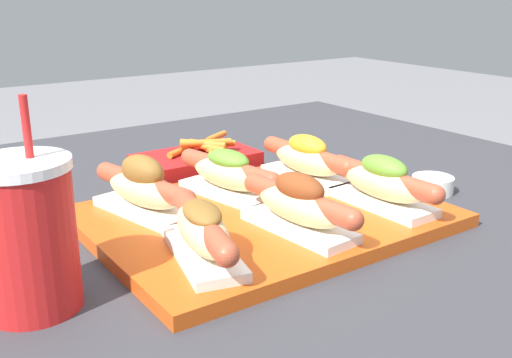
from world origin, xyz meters
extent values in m
cube|color=#CC4C14|center=(-0.02, -0.06, 0.71)|extent=(0.46, 0.35, 0.02)
cube|color=white|center=(-0.16, -0.15, 0.73)|extent=(0.10, 0.17, 0.01)
ellipsoid|color=#E5C184|center=(-0.16, -0.15, 0.76)|extent=(0.08, 0.15, 0.04)
cylinder|color=#AD472D|center=(-0.16, -0.15, 0.76)|extent=(0.07, 0.18, 0.03)
sphere|color=#AD472D|center=(-0.18, -0.23, 0.76)|extent=(0.03, 0.03, 0.03)
sphere|color=#AD472D|center=(-0.14, -0.06, 0.76)|extent=(0.03, 0.03, 0.03)
ellipsoid|color=brown|center=(-0.16, -0.15, 0.78)|extent=(0.06, 0.08, 0.02)
cube|color=white|center=(-0.03, -0.15, 0.73)|extent=(0.07, 0.16, 0.01)
ellipsoid|color=#E5C184|center=(-0.03, -0.15, 0.76)|extent=(0.06, 0.14, 0.04)
cylinder|color=#AD472D|center=(-0.03, -0.15, 0.76)|extent=(0.04, 0.18, 0.03)
sphere|color=#AD472D|center=(-0.02, -0.23, 0.76)|extent=(0.03, 0.03, 0.03)
sphere|color=#AD472D|center=(-0.03, -0.06, 0.76)|extent=(0.03, 0.03, 0.03)
ellipsoid|color=brown|center=(-0.03, -0.15, 0.78)|extent=(0.05, 0.08, 0.03)
cube|color=white|center=(0.12, -0.14, 0.73)|extent=(0.06, 0.16, 0.01)
ellipsoid|color=#E5C184|center=(0.12, -0.14, 0.76)|extent=(0.05, 0.14, 0.04)
cylinder|color=#AD472D|center=(0.12, -0.14, 0.76)|extent=(0.03, 0.17, 0.03)
sphere|color=#AD472D|center=(0.13, -0.23, 0.76)|extent=(0.03, 0.03, 0.03)
sphere|color=#AD472D|center=(0.12, -0.06, 0.76)|extent=(0.03, 0.03, 0.03)
ellipsoid|color=#5B992D|center=(0.12, -0.14, 0.78)|extent=(0.04, 0.08, 0.03)
cube|color=white|center=(-0.16, 0.02, 0.73)|extent=(0.09, 0.17, 0.01)
ellipsoid|color=#E5C184|center=(-0.16, 0.02, 0.76)|extent=(0.08, 0.15, 0.04)
cylinder|color=#AD472D|center=(-0.16, 0.02, 0.76)|extent=(0.06, 0.18, 0.03)
sphere|color=#AD472D|center=(-0.14, -0.07, 0.76)|extent=(0.03, 0.03, 0.03)
sphere|color=#AD472D|center=(-0.18, 0.11, 0.76)|extent=(0.03, 0.03, 0.03)
ellipsoid|color=brown|center=(-0.16, 0.02, 0.78)|extent=(0.06, 0.08, 0.04)
cube|color=white|center=(-0.03, 0.02, 0.73)|extent=(0.09, 0.17, 0.01)
ellipsoid|color=#E5C184|center=(-0.03, 0.02, 0.76)|extent=(0.07, 0.14, 0.04)
cylinder|color=#AD472D|center=(-0.03, 0.02, 0.76)|extent=(0.06, 0.18, 0.03)
sphere|color=#AD472D|center=(-0.01, -0.07, 0.76)|extent=(0.03, 0.03, 0.03)
sphere|color=#AD472D|center=(-0.04, 0.10, 0.76)|extent=(0.03, 0.03, 0.03)
ellipsoid|color=#5B992D|center=(-0.03, 0.02, 0.78)|extent=(0.05, 0.08, 0.03)
cube|color=white|center=(0.11, 0.01, 0.73)|extent=(0.07, 0.16, 0.01)
ellipsoid|color=#E5C184|center=(0.11, 0.01, 0.76)|extent=(0.06, 0.14, 0.04)
cylinder|color=#AD472D|center=(0.11, 0.01, 0.76)|extent=(0.04, 0.18, 0.03)
sphere|color=#AD472D|center=(0.12, -0.08, 0.76)|extent=(0.03, 0.03, 0.03)
sphere|color=#AD472D|center=(0.11, 0.10, 0.76)|extent=(0.03, 0.03, 0.03)
ellipsoid|color=gold|center=(0.11, 0.01, 0.78)|extent=(0.04, 0.08, 0.03)
cylinder|color=white|center=(0.27, -0.11, 0.72)|extent=(0.06, 0.06, 0.03)
cylinder|color=beige|center=(0.27, -0.11, 0.73)|extent=(0.05, 0.05, 0.01)
cylinder|color=red|center=(-0.34, -0.12, 0.78)|extent=(0.10, 0.10, 0.15)
cylinder|color=white|center=(-0.34, -0.12, 0.86)|extent=(0.10, 0.10, 0.01)
cylinder|color=red|center=(-0.33, -0.12, 0.89)|extent=(0.01, 0.01, 0.06)
cube|color=#B21919|center=(0.02, 0.19, 0.72)|extent=(0.20, 0.12, 0.03)
cylinder|color=orange|center=(0.03, 0.17, 0.75)|extent=(0.03, 0.07, 0.01)
cylinder|color=orange|center=(0.05, 0.17, 0.75)|extent=(0.02, 0.08, 0.01)
cylinder|color=orange|center=(0.05, 0.21, 0.75)|extent=(0.04, 0.07, 0.01)
cylinder|color=orange|center=(0.07, 0.21, 0.76)|extent=(0.06, 0.04, 0.01)
cylinder|color=orange|center=(0.03, 0.18, 0.76)|extent=(0.09, 0.04, 0.01)
cylinder|color=orange|center=(0.03, 0.18, 0.76)|extent=(0.06, 0.07, 0.01)
cylinder|color=orange|center=(0.03, 0.19, 0.75)|extent=(0.02, 0.07, 0.01)
cylinder|color=orange|center=(0.05, 0.19, 0.75)|extent=(0.07, 0.05, 0.01)
cylinder|color=orange|center=(-0.01, 0.20, 0.75)|extent=(0.07, 0.04, 0.01)
camera|label=1|loc=(-0.47, -0.69, 1.02)|focal=42.00mm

